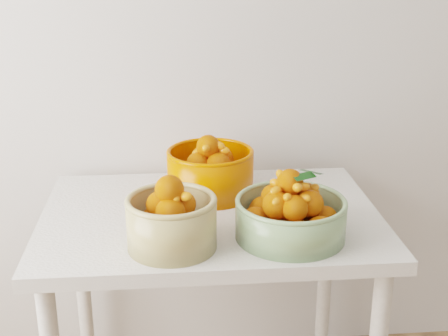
{
  "coord_description": "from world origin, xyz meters",
  "views": [
    {
      "loc": [
        -0.4,
        -0.09,
        1.51
      ],
      "look_at": [
        -0.26,
        1.52,
        0.92
      ],
      "focal_mm": 50.0,
      "sensor_mm": 36.0,
      "label": 1
    }
  ],
  "objects": [
    {
      "name": "bowl_orange",
      "position": [
        -0.28,
        1.75,
        0.83
      ],
      "size": [
        0.28,
        0.28,
        0.2
      ],
      "rotation": [
        0.0,
        0.0,
        -0.01
      ],
      "color": "#D74B00",
      "rests_on": "table"
    },
    {
      "name": "bowl_cream",
      "position": [
        -0.4,
        1.39,
        0.83
      ],
      "size": [
        0.26,
        0.26,
        0.2
      ],
      "rotation": [
        0.0,
        0.0,
        -0.12
      ],
      "color": "tan",
      "rests_on": "table"
    },
    {
      "name": "bowl_green",
      "position": [
        -0.08,
        1.42,
        0.82
      ],
      "size": [
        0.39,
        0.39,
        0.19
      ],
      "rotation": [
        0.0,
        0.0,
        0.35
      ],
      "color": "#80A16E",
      "rests_on": "table"
    },
    {
      "name": "table",
      "position": [
        -0.29,
        1.6,
        0.65
      ],
      "size": [
        1.0,
        0.7,
        0.75
      ],
      "color": "silver",
      "rests_on": "ground"
    }
  ]
}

